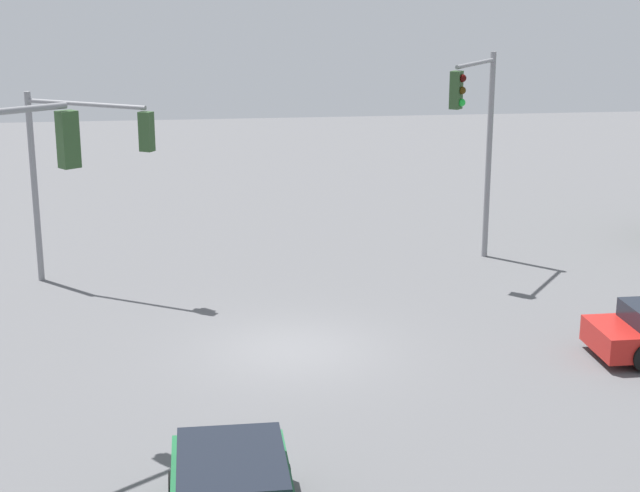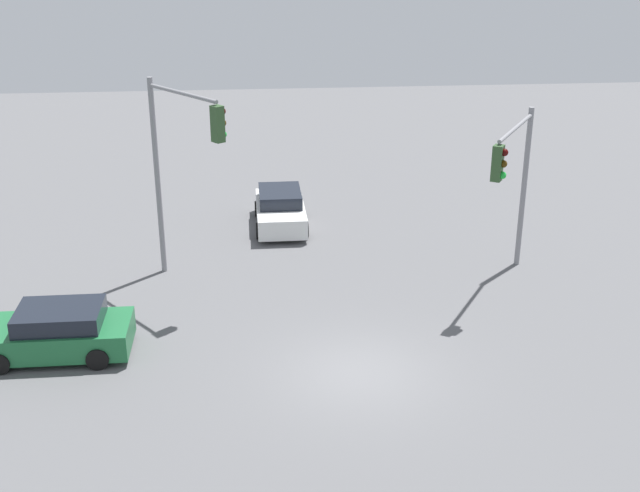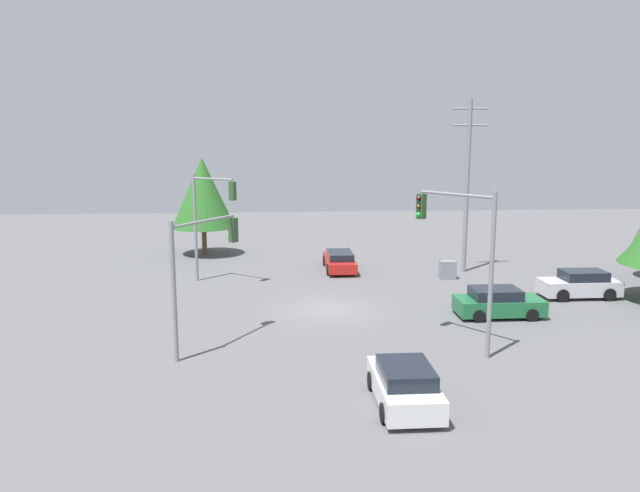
{
  "view_description": "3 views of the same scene",
  "coord_description": "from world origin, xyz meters",
  "px_view_note": "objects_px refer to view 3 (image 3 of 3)",
  "views": [
    {
      "loc": [
        -21.75,
        2.17,
        8.55
      ],
      "look_at": [
        0.17,
        -0.66,
        2.49
      ],
      "focal_mm": 55.0,
      "sensor_mm": 36.0,
      "label": 1
    },
    {
      "loc": [
        -2.76,
        -18.18,
        10.93
      ],
      "look_at": [
        -0.91,
        1.24,
        3.14
      ],
      "focal_mm": 45.0,
      "sensor_mm": 36.0,
      "label": 2
    },
    {
      "loc": [
        2.65,
        30.15,
        8.7
      ],
      "look_at": [
        0.43,
        0.21,
        3.29
      ],
      "focal_mm": 35.0,
      "sensor_mm": 36.0,
      "label": 3
    }
  ],
  "objects_px": {
    "traffic_signal_cross": "(210,210)",
    "traffic_signal_aux": "(201,257)",
    "sedan_red": "(340,261)",
    "electrical_cabinet": "(448,270)",
    "sedan_white": "(405,385)",
    "traffic_signal_main": "(462,241)",
    "sedan_green": "(498,303)",
    "sedan_silver": "(580,285)"
  },
  "relations": [
    {
      "from": "sedan_green",
      "to": "traffic_signal_cross",
      "type": "distance_m",
      "value": 16.9
    },
    {
      "from": "sedan_red",
      "to": "traffic_signal_main",
      "type": "relative_size",
      "value": 0.72
    },
    {
      "from": "sedan_red",
      "to": "traffic_signal_main",
      "type": "height_order",
      "value": "traffic_signal_main"
    },
    {
      "from": "sedan_red",
      "to": "sedan_white",
      "type": "bearing_deg",
      "value": -90.1
    },
    {
      "from": "traffic_signal_aux",
      "to": "traffic_signal_main",
      "type": "bearing_deg",
      "value": -62.83
    },
    {
      "from": "traffic_signal_cross",
      "to": "traffic_signal_aux",
      "type": "xyz_separation_m",
      "value": [
        -0.77,
        11.47,
        -0.53
      ]
    },
    {
      "from": "sedan_silver",
      "to": "sedan_green",
      "type": "xyz_separation_m",
      "value": [
        5.64,
        3.11,
        -0.05
      ]
    },
    {
      "from": "traffic_signal_cross",
      "to": "traffic_signal_aux",
      "type": "height_order",
      "value": "traffic_signal_cross"
    },
    {
      "from": "traffic_signal_aux",
      "to": "sedan_red",
      "type": "bearing_deg",
      "value": 5.73
    },
    {
      "from": "sedan_red",
      "to": "traffic_signal_aux",
      "type": "distance_m",
      "value": 16.41
    },
    {
      "from": "sedan_green",
      "to": "electrical_cabinet",
      "type": "height_order",
      "value": "sedan_green"
    },
    {
      "from": "sedan_white",
      "to": "traffic_signal_main",
      "type": "height_order",
      "value": "traffic_signal_main"
    },
    {
      "from": "sedan_silver",
      "to": "sedan_red",
      "type": "bearing_deg",
      "value": 57.41
    },
    {
      "from": "sedan_white",
      "to": "traffic_signal_cross",
      "type": "distance_m",
      "value": 19.55
    },
    {
      "from": "electrical_cabinet",
      "to": "sedan_silver",
      "type": "bearing_deg",
      "value": 140.29
    },
    {
      "from": "sedan_silver",
      "to": "sedan_green",
      "type": "bearing_deg",
      "value": 118.88
    },
    {
      "from": "sedan_silver",
      "to": "traffic_signal_aux",
      "type": "relative_size",
      "value": 0.75
    },
    {
      "from": "sedan_green",
      "to": "traffic_signal_cross",
      "type": "bearing_deg",
      "value": -118.81
    },
    {
      "from": "sedan_green",
      "to": "traffic_signal_main",
      "type": "height_order",
      "value": "traffic_signal_main"
    },
    {
      "from": "sedan_silver",
      "to": "traffic_signal_cross",
      "type": "distance_m",
      "value": 20.98
    },
    {
      "from": "sedan_green",
      "to": "traffic_signal_main",
      "type": "bearing_deg",
      "value": -36.61
    },
    {
      "from": "sedan_red",
      "to": "sedan_silver",
      "type": "distance_m",
      "value": 14.47
    },
    {
      "from": "sedan_white",
      "to": "sedan_red",
      "type": "bearing_deg",
      "value": 89.9
    },
    {
      "from": "traffic_signal_aux",
      "to": "electrical_cabinet",
      "type": "distance_m",
      "value": 18.0
    },
    {
      "from": "sedan_white",
      "to": "sedan_green",
      "type": "distance_m",
      "value": 11.61
    },
    {
      "from": "sedan_green",
      "to": "traffic_signal_main",
      "type": "relative_size",
      "value": 0.62
    },
    {
      "from": "sedan_silver",
      "to": "traffic_signal_main",
      "type": "xyz_separation_m",
      "value": [
        8.92,
        7.52,
        3.77
      ]
    },
    {
      "from": "electrical_cabinet",
      "to": "sedan_green",
      "type": "bearing_deg",
      "value": 91.7
    },
    {
      "from": "sedan_white",
      "to": "sedan_green",
      "type": "height_order",
      "value": "sedan_white"
    },
    {
      "from": "sedan_red",
      "to": "electrical_cabinet",
      "type": "height_order",
      "value": "sedan_red"
    },
    {
      "from": "sedan_red",
      "to": "traffic_signal_aux",
      "type": "height_order",
      "value": "traffic_signal_aux"
    },
    {
      "from": "electrical_cabinet",
      "to": "traffic_signal_cross",
      "type": "bearing_deg",
      "value": 0.2
    },
    {
      "from": "traffic_signal_main",
      "to": "traffic_signal_cross",
      "type": "height_order",
      "value": "traffic_signal_main"
    },
    {
      "from": "sedan_red",
      "to": "traffic_signal_aux",
      "type": "xyz_separation_m",
      "value": [
        7.14,
        14.42,
        3.19
      ]
    },
    {
      "from": "sedan_red",
      "to": "traffic_signal_cross",
      "type": "xyz_separation_m",
      "value": [
        7.91,
        2.96,
        3.72
      ]
    },
    {
      "from": "traffic_signal_cross",
      "to": "sedan_white",
      "type": "bearing_deg",
      "value": -29.11
    },
    {
      "from": "traffic_signal_main",
      "to": "traffic_signal_aux",
      "type": "bearing_deg",
      "value": 48.18
    },
    {
      "from": "sedan_white",
      "to": "sedan_red",
      "type": "height_order",
      "value": "sedan_white"
    },
    {
      "from": "sedan_white",
      "to": "sedan_silver",
      "type": "height_order",
      "value": "sedan_silver"
    },
    {
      "from": "sedan_white",
      "to": "traffic_signal_cross",
      "type": "xyz_separation_m",
      "value": [
        7.87,
        -17.51,
        3.66
      ]
    },
    {
      "from": "sedan_green",
      "to": "electrical_cabinet",
      "type": "bearing_deg",
      "value": -178.3
    },
    {
      "from": "sedan_red",
      "to": "sedan_green",
      "type": "relative_size",
      "value": 1.15
    }
  ]
}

